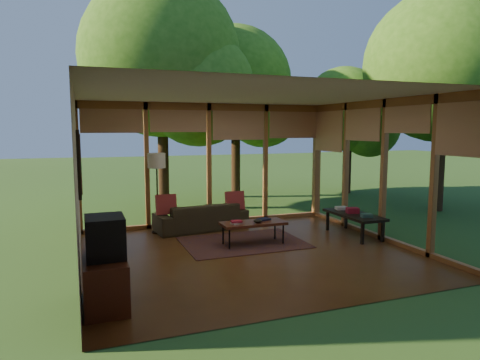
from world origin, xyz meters
name	(u,v)px	position (x,y,z in m)	size (l,w,h in m)	color
floor	(250,253)	(0.00, 0.00, 0.00)	(5.50, 5.50, 0.00)	brown
ceiling	(251,95)	(0.00, 0.00, 2.70)	(5.50, 5.50, 0.00)	silver
wall_left	(77,183)	(-2.75, 0.00, 1.35)	(0.04, 5.00, 2.70)	silver
wall_front	(332,198)	(0.00, -2.50, 1.35)	(5.50, 0.04, 2.70)	silver
window_wall_back	(209,164)	(0.00, 2.50, 1.35)	(5.50, 0.12, 2.70)	#A16332
window_wall_right	(384,170)	(2.75, 0.00, 1.35)	(0.12, 5.00, 2.70)	#A16332
exterior_lawn	(358,181)	(8.00, 8.00, -0.01)	(40.00, 40.00, 0.00)	#315A21
tree_nw	(161,58)	(-0.63, 4.74, 3.98)	(4.16, 4.16, 6.07)	#372214
tree_ne	(235,83)	(1.89, 6.05, 3.55)	(3.50, 3.50, 5.31)	#372214
tree_se	(441,67)	(5.95, 1.93, 3.70)	(3.84, 3.84, 5.63)	#372214
tree_far	(344,110)	(5.47, 5.42, 2.76)	(2.76, 2.76, 4.15)	#372214
rug	(243,242)	(0.13, 0.69, 0.01)	(2.25, 1.59, 0.01)	brown
sofa	(201,217)	(-0.34, 2.00, 0.28)	(1.94, 0.76, 0.57)	#342B1A
pillow_left	(166,205)	(-1.09, 1.95, 0.59)	(0.41, 0.14, 0.41)	maroon
pillow_right	(235,201)	(0.41, 1.95, 0.58)	(0.40, 0.13, 0.40)	maroon
ct_book_lower	(236,223)	(-0.09, 0.47, 0.44)	(0.19, 0.14, 0.03)	beige
ct_book_upper	(236,221)	(-0.09, 0.47, 0.47)	(0.19, 0.15, 0.03)	maroon
ct_book_side	(264,219)	(0.51, 0.60, 0.44)	(0.22, 0.17, 0.03)	black
ct_bowl	(258,221)	(0.31, 0.42, 0.46)	(0.16, 0.16, 0.07)	black
media_cabinet	(105,281)	(-2.47, -1.41, 0.30)	(0.50, 1.00, 0.60)	#5D2919
television	(105,237)	(-2.45, -1.41, 0.85)	(0.45, 0.55, 0.50)	black
console_book_a	(367,215)	(2.40, 0.01, 0.49)	(0.20, 0.14, 0.07)	#32574F
console_book_b	(353,210)	(2.40, 0.46, 0.51)	(0.24, 0.17, 0.11)	maroon
console_book_c	(341,208)	(2.40, 0.86, 0.49)	(0.23, 0.17, 0.06)	beige
floor_lamp	(157,165)	(-1.25, 2.03, 1.41)	(0.36, 0.36, 1.65)	black
coffee_table	(253,224)	(0.26, 0.52, 0.39)	(1.20, 0.50, 0.43)	#5D2919
side_console	(354,216)	(2.40, 0.41, 0.41)	(0.60, 1.40, 0.46)	black
wall_painting	(79,162)	(-2.71, 1.40, 1.55)	(0.06, 1.35, 1.15)	black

